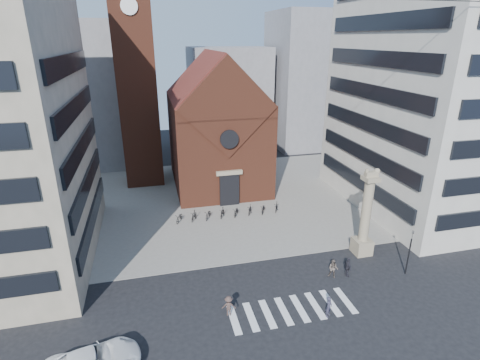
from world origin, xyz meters
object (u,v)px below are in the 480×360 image
object	(u,v)px
scooter_0	(179,218)
pedestrian_2	(348,267)
pedestrian_1	(333,269)
pedestrian_0	(329,307)
traffic_light	(409,251)
lion_column	(365,221)

from	to	relation	value
scooter_0	pedestrian_2	bearing A→B (deg)	-21.98
pedestrian_1	pedestrian_0	bearing A→B (deg)	-82.01
scooter_0	pedestrian_0	bearing A→B (deg)	-38.24
pedestrian_0	pedestrian_2	size ratio (longest dim) A/B	0.92
traffic_light	pedestrian_0	xyz separation A→B (m)	(-9.06, -3.29, -1.45)
lion_column	traffic_light	distance (m)	4.62
lion_column	scooter_0	distance (m)	19.90
pedestrian_2	pedestrian_0	bearing A→B (deg)	139.17
scooter_0	pedestrian_1	bearing A→B (deg)	-24.66
lion_column	traffic_light	size ratio (longest dim) A/B	2.02
traffic_light	pedestrian_1	size ratio (longest dim) A/B	2.47
pedestrian_0	scooter_0	size ratio (longest dim) A/B	0.90
pedestrian_0	lion_column	bearing A→B (deg)	3.81
pedestrian_1	scooter_0	size ratio (longest dim) A/B	0.93
traffic_light	pedestrian_0	bearing A→B (deg)	-160.07
pedestrian_1	pedestrian_2	bearing A→B (deg)	32.70
pedestrian_0	scooter_0	distance (m)	20.36
pedestrian_2	scooter_0	world-z (taller)	pedestrian_2
lion_column	pedestrian_2	world-z (taller)	lion_column
lion_column	pedestrian_0	size ratio (longest dim) A/B	5.18
lion_column	traffic_light	bearing A→B (deg)	-63.54
scooter_0	lion_column	bearing A→B (deg)	-8.93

